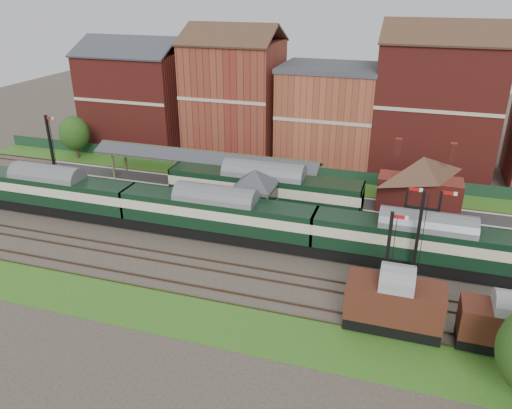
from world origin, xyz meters
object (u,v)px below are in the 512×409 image
(signal_box, at_px, (255,197))
(platform_railcar, at_px, (264,190))
(goods_van_a, at_px, (394,303))
(semaphore_bracket, at_px, (419,232))
(dmu_train, at_px, (216,214))

(signal_box, xyz_separation_m, platform_railcar, (-0.09, 3.25, -0.52))
(signal_box, height_order, goods_van_a, signal_box)
(signal_box, xyz_separation_m, semaphore_bracket, (15.04, -5.75, 1.44))
(dmu_train, relative_size, platform_railcar, 2.76)
(platform_railcar, height_order, goods_van_a, platform_railcar)
(signal_box, distance_m, dmu_train, 4.30)
(semaphore_bracket, bearing_deg, goods_van_a, -100.31)
(semaphore_bracket, xyz_separation_m, dmu_train, (-17.76, 2.50, -2.15))
(semaphore_bracket, xyz_separation_m, goods_van_a, (-1.18, -6.50, -2.42))
(goods_van_a, bearing_deg, dmu_train, 151.50)
(signal_box, relative_size, semaphore_bracket, 0.73)
(signal_box, distance_m, semaphore_bracket, 16.16)
(semaphore_bracket, relative_size, goods_van_a, 1.27)
(signal_box, bearing_deg, semaphore_bracket, -20.92)
(dmu_train, bearing_deg, platform_railcar, 68.00)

